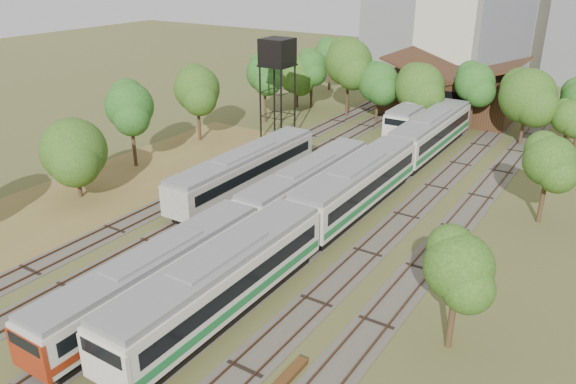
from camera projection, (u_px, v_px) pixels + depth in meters
The scene contains 12 objects.
ground at pixel (116, 362), 29.21m from camera, with size 240.00×240.00×0.00m, color #475123.
dry_grass_patch at pixel (39, 223), 44.38m from camera, with size 14.00×60.00×0.04m, color brown.
tracks at pixel (334, 198), 48.87m from camera, with size 24.60×80.00×0.19m.
railcar_red_set at pixel (244, 223), 40.16m from camera, with size 2.88×34.58×3.56m.
railcar_green_set at pixel (357, 186), 45.81m from camera, with size 3.27×52.07×4.05m.
railcar_rear at pixel (421, 113), 67.52m from camera, with size 3.01×16.08×3.72m.
old_grey_coach at pixel (245, 170), 49.44m from camera, with size 3.01×18.00×3.73m.
water_tower at pixel (277, 55), 61.13m from camera, with size 3.26×3.26×11.27m.
maintenance_shed at pixel (453, 93), 73.42m from camera, with size 16.45×11.55×7.58m.
tree_band_left at pixel (177, 103), 58.58m from camera, with size 7.39×72.76×8.46m.
tree_band_far at pixel (450, 84), 65.28m from camera, with size 44.43×8.34×9.98m.
tree_band_right at pixel (540, 164), 43.31m from camera, with size 4.90×41.78×7.10m.
Camera 1 is at (20.25, -14.80, 19.60)m, focal length 35.00 mm.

